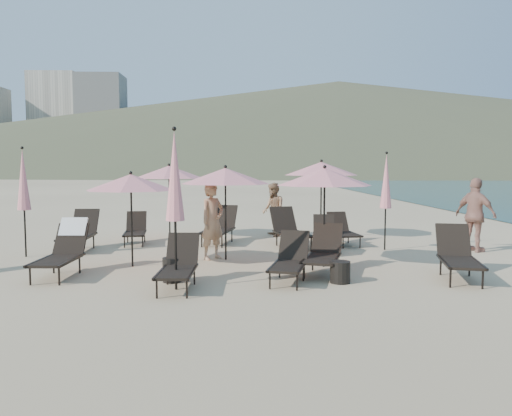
{
  "coord_description": "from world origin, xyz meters",
  "views": [
    {
      "loc": [
        -0.35,
        -9.48,
        2.16
      ],
      "look_at": [
        0.05,
        3.5,
        1.1
      ],
      "focal_mm": 35.0,
      "sensor_mm": 36.0,
      "label": 1
    }
  ],
  "objects_px": {
    "lounger_2": "(179,264)",
    "lounger_6": "(80,232)",
    "lounger_3": "(290,259)",
    "umbrella_open_0": "(131,182)",
    "lounger_10": "(325,234)",
    "beachgoer_a": "(213,221)",
    "umbrella_open_3": "(169,172)",
    "umbrella_closed_0": "(175,177)",
    "lounger_9": "(290,229)",
    "umbrella_closed_1": "(386,182)",
    "lounger_1": "(63,249)",
    "umbrella_open_2": "(325,177)",
    "umbrella_closed_2": "(23,180)",
    "side_table_0": "(172,270)",
    "lounger_4": "(323,252)",
    "lounger_11": "(343,230)",
    "lounger_5": "(458,255)",
    "lounger_7": "(135,229)",
    "side_table_1": "(340,272)",
    "umbrella_open_4": "(321,169)",
    "beachgoer_c": "(476,215)",
    "beachgoer_b": "(273,210)",
    "umbrella_open_1": "(225,176)"
  },
  "relations": [
    {
      "from": "lounger_2",
      "to": "lounger_6",
      "type": "xyz_separation_m",
      "value": [
        -3.1,
        4.21,
        0.05
      ]
    },
    {
      "from": "lounger_3",
      "to": "umbrella_open_0",
      "type": "height_order",
      "value": "umbrella_open_0"
    },
    {
      "from": "lounger_10",
      "to": "beachgoer_a",
      "type": "bearing_deg",
      "value": -148.38
    },
    {
      "from": "umbrella_open_3",
      "to": "umbrella_closed_0",
      "type": "relative_size",
      "value": 0.8
    },
    {
      "from": "lounger_9",
      "to": "umbrella_closed_1",
      "type": "bearing_deg",
      "value": -27.83
    },
    {
      "from": "lounger_1",
      "to": "lounger_2",
      "type": "xyz_separation_m",
      "value": [
        2.45,
        -1.15,
        -0.1
      ]
    },
    {
      "from": "umbrella_open_2",
      "to": "umbrella_closed_2",
      "type": "bearing_deg",
      "value": 168.59
    },
    {
      "from": "side_table_0",
      "to": "umbrella_closed_0",
      "type": "bearing_deg",
      "value": -75.39
    },
    {
      "from": "lounger_4",
      "to": "lounger_11",
      "type": "bearing_deg",
      "value": 90.59
    },
    {
      "from": "lounger_5",
      "to": "lounger_7",
      "type": "bearing_deg",
      "value": 160.28
    },
    {
      "from": "lounger_5",
      "to": "lounger_10",
      "type": "bearing_deg",
      "value": 132.85
    },
    {
      "from": "lounger_1",
      "to": "umbrella_open_3",
      "type": "bearing_deg",
      "value": 76.78
    },
    {
      "from": "lounger_7",
      "to": "side_table_1",
      "type": "relative_size",
      "value": 3.88
    },
    {
      "from": "umbrella_open_4",
      "to": "beachgoer_c",
      "type": "xyz_separation_m",
      "value": [
        3.56,
        -2.55,
        -1.17
      ]
    },
    {
      "from": "umbrella_closed_0",
      "to": "beachgoer_c",
      "type": "xyz_separation_m",
      "value": [
        7.14,
        3.77,
        -1.04
      ]
    },
    {
      "from": "lounger_5",
      "to": "beachgoer_b",
      "type": "xyz_separation_m",
      "value": [
        -3.2,
        6.08,
        0.38
      ]
    },
    {
      "from": "umbrella_open_3",
      "to": "side_table_1",
      "type": "bearing_deg",
      "value": -56.23
    },
    {
      "from": "lounger_1",
      "to": "lounger_7",
      "type": "distance_m",
      "value": 4.14
    },
    {
      "from": "lounger_7",
      "to": "lounger_11",
      "type": "xyz_separation_m",
      "value": [
        5.86,
        -0.3,
        -0.0
      ]
    },
    {
      "from": "umbrella_open_2",
      "to": "umbrella_closed_0",
      "type": "distance_m",
      "value": 3.54
    },
    {
      "from": "umbrella_open_2",
      "to": "lounger_4",
      "type": "bearing_deg",
      "value": -100.0
    },
    {
      "from": "lounger_6",
      "to": "lounger_9",
      "type": "height_order",
      "value": "lounger_9"
    },
    {
      "from": "lounger_3",
      "to": "umbrella_open_0",
      "type": "bearing_deg",
      "value": 170.74
    },
    {
      "from": "lounger_4",
      "to": "umbrella_open_2",
      "type": "height_order",
      "value": "umbrella_open_2"
    },
    {
      "from": "lounger_5",
      "to": "side_table_0",
      "type": "height_order",
      "value": "lounger_5"
    },
    {
      "from": "lounger_3",
      "to": "umbrella_open_4",
      "type": "xyz_separation_m",
      "value": [
        1.5,
        5.71,
        1.7
      ]
    },
    {
      "from": "beachgoer_c",
      "to": "umbrella_closed_1",
      "type": "bearing_deg",
      "value": 50.71
    },
    {
      "from": "lounger_6",
      "to": "umbrella_open_3",
      "type": "distance_m",
      "value": 3.32
    },
    {
      "from": "lounger_2",
      "to": "umbrella_open_3",
      "type": "height_order",
      "value": "umbrella_open_3"
    },
    {
      "from": "lounger_2",
      "to": "lounger_4",
      "type": "distance_m",
      "value": 3.01
    },
    {
      "from": "lounger_6",
      "to": "beachgoer_a",
      "type": "bearing_deg",
      "value": -23.42
    },
    {
      "from": "lounger_3",
      "to": "lounger_11",
      "type": "distance_m",
      "value": 4.87
    },
    {
      "from": "lounger_1",
      "to": "beachgoer_b",
      "type": "bearing_deg",
      "value": 52.18
    },
    {
      "from": "umbrella_open_4",
      "to": "beachgoer_a",
      "type": "relative_size",
      "value": 1.33
    },
    {
      "from": "umbrella_closed_0",
      "to": "umbrella_closed_1",
      "type": "height_order",
      "value": "umbrella_closed_0"
    },
    {
      "from": "lounger_7",
      "to": "umbrella_closed_2",
      "type": "xyz_separation_m",
      "value": [
        -2.21,
        -2.02,
        1.44
      ]
    },
    {
      "from": "umbrella_open_1",
      "to": "umbrella_closed_2",
      "type": "bearing_deg",
      "value": 174.11
    },
    {
      "from": "lounger_10",
      "to": "umbrella_open_3",
      "type": "bearing_deg",
      "value": 160.27
    },
    {
      "from": "lounger_6",
      "to": "lounger_2",
      "type": "bearing_deg",
      "value": -55.43
    },
    {
      "from": "lounger_11",
      "to": "lounger_5",
      "type": "bearing_deg",
      "value": -80.04
    },
    {
      "from": "umbrella_open_2",
      "to": "umbrella_open_3",
      "type": "bearing_deg",
      "value": 131.46
    },
    {
      "from": "lounger_9",
      "to": "beachgoer_c",
      "type": "relative_size",
      "value": 1.01
    },
    {
      "from": "lounger_1",
      "to": "side_table_0",
      "type": "height_order",
      "value": "lounger_1"
    },
    {
      "from": "lounger_7",
      "to": "lounger_10",
      "type": "relative_size",
      "value": 1.0
    },
    {
      "from": "beachgoer_a",
      "to": "beachgoer_c",
      "type": "distance_m",
      "value": 6.71
    },
    {
      "from": "lounger_10",
      "to": "umbrella_open_1",
      "type": "bearing_deg",
      "value": -144.64
    },
    {
      "from": "umbrella_closed_1",
      "to": "side_table_1",
      "type": "xyz_separation_m",
      "value": [
        -1.91,
        -3.67,
        -1.58
      ]
    },
    {
      "from": "umbrella_open_3",
      "to": "umbrella_closed_1",
      "type": "distance_m",
      "value": 6.39
    },
    {
      "from": "side_table_1",
      "to": "umbrella_open_1",
      "type": "bearing_deg",
      "value": 132.2
    },
    {
      "from": "lounger_2",
      "to": "umbrella_open_2",
      "type": "distance_m",
      "value": 3.76
    }
  ]
}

